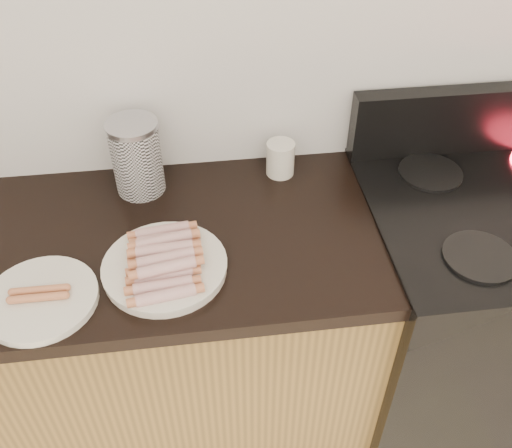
{
  "coord_description": "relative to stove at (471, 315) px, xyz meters",
  "views": [
    {
      "loc": [
        -0.05,
        0.62,
        1.9
      ],
      "look_at": [
        0.08,
        1.62,
        0.98
      ],
      "focal_mm": 40.0,
      "sensor_mm": 36.0,
      "label": 1
    }
  ],
  "objects": [
    {
      "name": "wall_back",
      "position": [
        -0.78,
        0.32,
        0.84
      ],
      "size": [
        4.0,
        0.04,
        2.6
      ],
      "primitive_type": "cube",
      "color": "silver",
      "rests_on": "ground"
    },
    {
      "name": "stove",
      "position": [
        0.0,
        0.0,
        0.0
      ],
      "size": [
        0.76,
        0.65,
        0.91
      ],
      "color": "black",
      "rests_on": "floor"
    },
    {
      "name": "hotdog_pile",
      "position": [
        -0.93,
        -0.1,
        0.49
      ],
      "size": [
        0.13,
        0.26,
        0.05
      ],
      "rotation": [
        0.0,
        0.0,
        0.1
      ],
      "color": "#9E3630",
      "rests_on": "main_plate"
    },
    {
      "name": "burner_far_left",
      "position": [
        -0.17,
        0.17,
        0.46
      ],
      "size": [
        0.18,
        0.18,
        0.01
      ],
      "primitive_type": "cylinder",
      "color": "black",
      "rests_on": "stove"
    },
    {
      "name": "burner_near_left",
      "position": [
        -0.17,
        -0.17,
        0.46
      ],
      "size": [
        0.18,
        0.18,
        0.01
      ],
      "primitive_type": "cylinder",
      "color": "black",
      "rests_on": "stove"
    },
    {
      "name": "side_plate",
      "position": [
        -1.2,
        -0.17,
        0.45
      ],
      "size": [
        0.29,
        0.29,
        0.02
      ],
      "primitive_type": "cylinder",
      "rotation": [
        0.0,
        0.0,
        -0.13
      ],
      "color": "silver",
      "rests_on": "counter_slab"
    },
    {
      "name": "mug",
      "position": [
        -0.59,
        0.24,
        0.49
      ],
      "size": [
        0.1,
        0.1,
        0.1
      ],
      "primitive_type": "cylinder",
      "rotation": [
        0.0,
        0.0,
        0.23
      ],
      "color": "silver",
      "rests_on": "counter_slab"
    },
    {
      "name": "canister",
      "position": [
        -0.99,
        0.22,
        0.55
      ],
      "size": [
        0.14,
        0.14,
        0.21
      ],
      "rotation": [
        0.0,
        0.0,
        -0.06
      ],
      "color": "white",
      "rests_on": "counter_slab"
    },
    {
      "name": "main_plate",
      "position": [
        -0.93,
        -0.1,
        0.45
      ],
      "size": [
        0.32,
        0.32,
        0.02
      ],
      "primitive_type": "cylinder",
      "rotation": [
        0.0,
        0.0,
        -0.09
      ],
      "color": "white",
      "rests_on": "counter_slab"
    },
    {
      "name": "plain_sausages",
      "position": [
        -1.2,
        -0.17,
        0.47
      ],
      "size": [
        0.12,
        0.04,
        0.02
      ],
      "rotation": [
        0.0,
        0.0,
        -0.01
      ],
      "color": "#AD7845",
      "rests_on": "side_plate"
    },
    {
      "name": "stove_panel",
      "position": [
        0.0,
        0.28,
        0.55
      ],
      "size": [
        0.76,
        0.06,
        0.2
      ],
      "primitive_type": "cube",
      "color": "black",
      "rests_on": "stove"
    }
  ]
}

